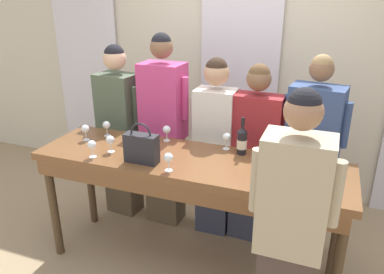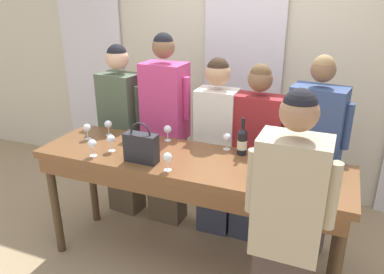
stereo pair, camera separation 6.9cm
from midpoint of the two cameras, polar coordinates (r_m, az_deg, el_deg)
name	(u,v)px [view 2 (the right image)]	position (r m, az deg, el deg)	size (l,w,h in m)	color
ground_plane	(189,263)	(3.39, 0.16, -18.68)	(18.00, 18.00, 0.00)	tan
wall_back	(244,67)	(4.17, 8.39, 10.44)	(12.00, 0.06, 2.80)	beige
curtain_panel_left	(93,62)	(4.94, -14.52, 11.05)	(0.85, 0.03, 2.69)	white
curtain_panel_center	(242,74)	(4.12, 8.13, 9.52)	(0.85, 0.03, 2.69)	white
tasting_bar	(188,172)	(2.88, 0.01, -5.43)	(2.41, 0.68, 0.99)	brown
wine_bottle	(242,141)	(2.91, 8.33, -0.64)	(0.08, 0.08, 0.30)	black
handbag	(141,147)	(2.78, -7.05, -1.52)	(0.25, 0.10, 0.31)	#232328
wine_glass_front_left	(92,144)	(2.94, -14.31, -1.09)	(0.07, 0.07, 0.14)	white
wine_glass_front_mid	(111,140)	(3.00, -11.61, -0.40)	(0.07, 0.07, 0.14)	white
wine_glass_front_right	(167,158)	(2.63, -3.02, -3.21)	(0.07, 0.07, 0.14)	white
wine_glass_center_left	(87,128)	(3.29, -15.14, 1.28)	(0.07, 0.07, 0.14)	white
wine_glass_center_mid	(227,138)	(2.99, 6.01, -0.16)	(0.07, 0.07, 0.14)	white
wine_glass_center_right	(337,165)	(2.71, 21.92, -4.04)	(0.07, 0.07, 0.14)	white
wine_glass_back_left	(168,130)	(3.15, -3.12, 1.11)	(0.07, 0.07, 0.14)	white
wine_glass_back_mid	(108,125)	(3.34, -12.08, 1.85)	(0.07, 0.07, 0.14)	white
wine_glass_back_right	(267,143)	(2.94, 11.96, -0.95)	(0.07, 0.07, 0.14)	white
wine_glass_near_host	(304,150)	(2.89, 17.42, -1.86)	(0.07, 0.07, 0.14)	white
guest_olive_jacket	(122,130)	(3.76, -10.04, 1.02)	(0.49, 0.31, 1.73)	brown
guest_pink_top	(166,132)	(3.52, -3.46, 0.82)	(0.50, 0.29, 1.85)	brown
guest_cream_sweater	(216,146)	(3.38, 4.26, -1.44)	(0.46, 0.26, 1.67)	#383D51
guest_striped_shirt	(255,155)	(3.31, 10.17, -2.79)	(0.55, 0.23, 1.64)	#383D51
guest_navy_coat	(312,160)	(3.25, 18.34, -3.38)	(0.53, 0.32, 1.74)	#473833
host_pouring	(285,239)	(2.21, 14.91, -14.84)	(0.47, 0.25, 1.76)	#473833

